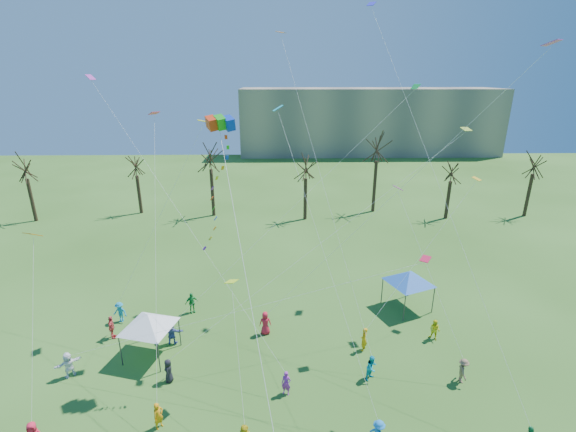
{
  "coord_description": "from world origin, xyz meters",
  "views": [
    {
      "loc": [
        0.68,
        -15.01,
        18.11
      ],
      "look_at": [
        1.13,
        5.0,
        11.0
      ],
      "focal_mm": 25.0,
      "sensor_mm": 36.0,
      "label": 1
    }
  ],
  "objects_px": {
    "distant_building": "(368,121)",
    "canopy_tent_blue": "(409,277)",
    "canopy_tent_white": "(148,321)",
    "big_box_kite": "(221,196)"
  },
  "relations": [
    {
      "from": "canopy_tent_white",
      "to": "big_box_kite",
      "type": "bearing_deg",
      "value": -12.03
    },
    {
      "from": "canopy_tent_white",
      "to": "distant_building",
      "type": "bearing_deg",
      "value": 67.95
    },
    {
      "from": "canopy_tent_blue",
      "to": "canopy_tent_white",
      "type": "bearing_deg",
      "value": -163.98
    },
    {
      "from": "big_box_kite",
      "to": "canopy_tent_blue",
      "type": "height_order",
      "value": "big_box_kite"
    },
    {
      "from": "distant_building",
      "to": "canopy_tent_blue",
      "type": "distance_m",
      "value": 69.74
    },
    {
      "from": "distant_building",
      "to": "canopy_tent_blue",
      "type": "bearing_deg",
      "value": -99.09
    },
    {
      "from": "canopy_tent_blue",
      "to": "big_box_kite",
      "type": "bearing_deg",
      "value": -154.05
    },
    {
      "from": "distant_building",
      "to": "canopy_tent_white",
      "type": "relative_size",
      "value": 14.62
    },
    {
      "from": "big_box_kite",
      "to": "canopy_tent_white",
      "type": "xyz_separation_m",
      "value": [
        -5.43,
        1.16,
        -8.93
      ]
    },
    {
      "from": "big_box_kite",
      "to": "canopy_tent_white",
      "type": "bearing_deg",
      "value": 167.97
    }
  ]
}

